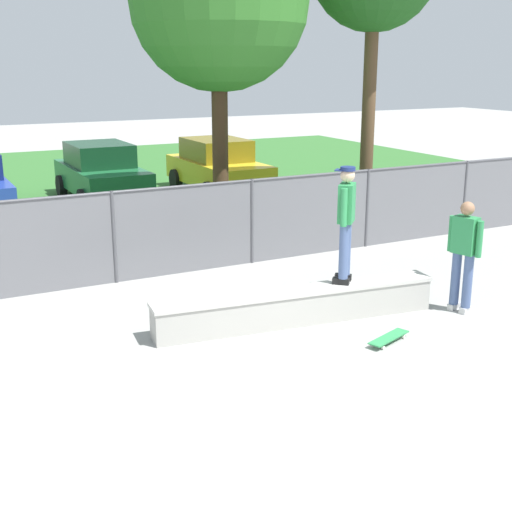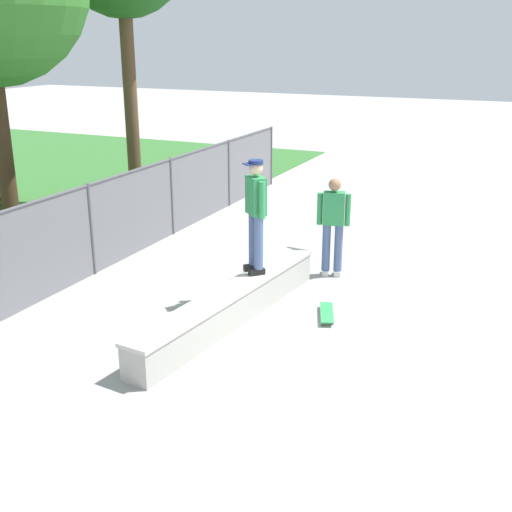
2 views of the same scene
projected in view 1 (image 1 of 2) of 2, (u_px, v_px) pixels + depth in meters
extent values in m
plane|color=#9E9E99|center=(337.00, 377.00, 8.89)|extent=(80.00, 80.00, 0.00)
cube|color=#336B2D|center=(68.00, 188.00, 22.12)|extent=(31.64, 20.00, 0.02)
cube|color=#A8A59E|center=(297.00, 308.00, 10.67)|extent=(4.56, 0.97, 0.49)
cube|color=beige|center=(297.00, 291.00, 10.59)|extent=(4.60, 1.01, 0.06)
cube|color=black|center=(341.00, 281.00, 10.81)|extent=(0.26, 0.26, 0.10)
cube|color=black|center=(343.00, 277.00, 11.01)|extent=(0.26, 0.26, 0.10)
cylinder|color=#475B89|center=(344.00, 251.00, 10.66)|extent=(0.15, 0.15, 0.88)
cylinder|color=#475B89|center=(346.00, 248.00, 10.87)|extent=(0.15, 0.15, 0.88)
cube|color=#2D8C4C|center=(347.00, 203.00, 10.56)|extent=(0.42, 0.43, 0.60)
cylinder|color=#2D8C4C|center=(344.00, 208.00, 10.34)|extent=(0.10, 0.10, 0.58)
cylinder|color=#2D8C4C|center=(349.00, 201.00, 10.80)|extent=(0.10, 0.10, 0.58)
sphere|color=beige|center=(348.00, 175.00, 10.45)|extent=(0.22, 0.22, 0.22)
cylinder|color=navy|center=(348.00, 169.00, 10.42)|extent=(0.23, 0.23, 0.06)
cube|color=navy|center=(339.00, 170.00, 10.46)|extent=(0.22, 0.23, 0.02)
cube|color=#2D8C4C|center=(389.00, 337.00, 9.96)|extent=(0.82, 0.46, 0.02)
cube|color=#B2B2B7|center=(399.00, 333.00, 10.16)|extent=(0.10, 0.15, 0.02)
cube|color=#B2B2B7|center=(378.00, 344.00, 9.77)|extent=(0.10, 0.15, 0.02)
cylinder|color=silver|center=(404.00, 337.00, 10.11)|extent=(0.06, 0.05, 0.05)
cylinder|color=silver|center=(394.00, 334.00, 10.22)|extent=(0.06, 0.05, 0.05)
cylinder|color=silver|center=(383.00, 348.00, 9.73)|extent=(0.06, 0.05, 0.05)
cylinder|color=silver|center=(373.00, 345.00, 9.84)|extent=(0.06, 0.05, 0.05)
cylinder|color=#4C4C51|center=(114.00, 237.00, 12.46)|extent=(0.07, 0.07, 1.71)
cylinder|color=#4C4C51|center=(252.00, 222.00, 13.70)|extent=(0.07, 0.07, 1.71)
cylinder|color=#4C4C51|center=(367.00, 208.00, 14.93)|extent=(0.07, 0.07, 1.71)
cylinder|color=#4C4C51|center=(464.00, 197.00, 16.17)|extent=(0.07, 0.07, 1.71)
cylinder|color=#4C4C51|center=(185.00, 186.00, 12.85)|extent=(19.64, 0.05, 0.05)
cube|color=slate|center=(186.00, 229.00, 13.08)|extent=(19.64, 0.01, 1.71)
cylinder|color=#47301E|center=(219.00, 151.00, 15.38)|extent=(0.32, 0.32, 4.00)
cylinder|color=#47301E|center=(221.00, 156.00, 15.55)|extent=(0.32, 0.32, 3.74)
sphere|color=#337528|center=(219.00, 0.00, 14.65)|extent=(3.86, 3.86, 3.86)
cylinder|color=brown|center=(368.00, 124.00, 16.59)|extent=(0.32, 0.32, 4.93)
cylinder|color=black|center=(14.00, 210.00, 17.29)|extent=(0.23, 0.64, 0.64)
cube|color=#1E6638|center=(102.00, 178.00, 19.90)|extent=(1.84, 4.22, 0.70)
cube|color=#10381E|center=(99.00, 154.00, 19.84)|extent=(1.62, 2.12, 0.64)
cylinder|color=black|center=(147.00, 195.00, 19.29)|extent=(0.23, 0.64, 0.64)
cylinder|color=black|center=(83.00, 201.00, 18.48)|extent=(0.23, 0.64, 0.64)
cylinder|color=black|center=(120.00, 181.00, 21.50)|extent=(0.23, 0.64, 0.64)
cylinder|color=black|center=(61.00, 186.00, 20.69)|extent=(0.23, 0.64, 0.64)
cube|color=gold|center=(219.00, 172.00, 21.03)|extent=(1.84, 4.22, 0.70)
cube|color=#776413|center=(216.00, 149.00, 20.97)|extent=(1.62, 2.12, 0.64)
cylinder|color=black|center=(265.00, 187.00, 20.42)|extent=(0.23, 0.64, 0.64)
cylinder|color=black|center=(209.00, 193.00, 19.61)|extent=(0.23, 0.64, 0.64)
cylinder|color=black|center=(227.00, 175.00, 22.63)|extent=(0.23, 0.64, 0.64)
cylinder|color=black|center=(176.00, 179.00, 21.82)|extent=(0.23, 0.64, 0.64)
cube|color=beige|center=(454.00, 306.00, 11.32)|extent=(0.28, 0.17, 0.10)
cube|color=beige|center=(466.00, 310.00, 11.16)|extent=(0.28, 0.17, 0.10)
cylinder|color=#475B89|center=(456.00, 278.00, 11.16)|extent=(0.15, 0.15, 0.88)
cylinder|color=#475B89|center=(468.00, 281.00, 11.01)|extent=(0.15, 0.15, 0.88)
cube|color=#2D8C4C|center=(465.00, 235.00, 10.88)|extent=(0.31, 0.42, 0.60)
cylinder|color=#2D8C4C|center=(451.00, 234.00, 11.07)|extent=(0.10, 0.10, 0.58)
cylinder|color=#2D8C4C|center=(479.00, 239.00, 10.71)|extent=(0.10, 0.10, 0.58)
sphere|color=#9E7051|center=(468.00, 209.00, 10.77)|extent=(0.22, 0.22, 0.22)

